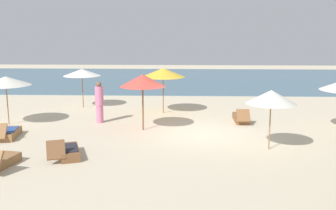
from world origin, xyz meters
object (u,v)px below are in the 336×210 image
at_px(lounger_0, 68,152).
at_px(umbrella_5, 163,73).
at_px(umbrella_3, 143,81).
at_px(person_1, 99,102).
at_px(umbrella_1, 271,97).
at_px(umbrella_4, 6,81).
at_px(lounger_3, 8,133).
at_px(umbrella_2, 82,72).
at_px(lounger_4, 241,118).

bearing_deg(lounger_0, umbrella_5, 68.28).
distance_m(umbrella_3, person_1, 2.64).
relative_size(umbrella_1, lounger_0, 1.18).
distance_m(umbrella_3, umbrella_5, 3.45).
relative_size(umbrella_4, lounger_3, 1.21).
bearing_deg(umbrella_5, person_1, -141.55).
relative_size(umbrella_1, umbrella_5, 0.93).
bearing_deg(person_1, umbrella_3, -30.44).
relative_size(umbrella_2, umbrella_5, 0.92).
distance_m(lounger_0, lounger_3, 3.70).
relative_size(umbrella_2, umbrella_3, 0.89).
distance_m(umbrella_1, umbrella_3, 5.31).
bearing_deg(lounger_4, umbrella_2, 159.42).
relative_size(lounger_3, person_1, 0.95).
xyz_separation_m(umbrella_2, lounger_3, (-1.42, -6.05, -1.70)).
height_order(umbrella_1, lounger_0, umbrella_1).
height_order(lounger_3, person_1, person_1).
bearing_deg(lounger_0, umbrella_3, 59.77).
bearing_deg(umbrella_2, lounger_0, -79.43).
distance_m(umbrella_4, person_1, 4.09).
distance_m(umbrella_1, umbrella_2, 10.97).
bearing_deg(lounger_0, umbrella_4, 131.63).
bearing_deg(lounger_3, lounger_0, -36.69).
distance_m(umbrella_2, lounger_0, 8.57).
distance_m(umbrella_5, lounger_4, 4.42).
bearing_deg(umbrella_1, umbrella_3, 151.50).
height_order(umbrella_1, lounger_3, umbrella_1).
distance_m(umbrella_5, lounger_3, 7.73).
distance_m(lounger_3, person_1, 4.08).
bearing_deg(umbrella_1, umbrella_5, 123.97).
height_order(umbrella_3, umbrella_5, umbrella_3).
bearing_deg(lounger_4, person_1, -176.17).
xyz_separation_m(umbrella_4, lounger_0, (3.88, -4.37, -1.75)).
relative_size(umbrella_1, umbrella_3, 0.90).
bearing_deg(person_1, umbrella_5, 38.45).
xyz_separation_m(lounger_0, lounger_3, (-2.96, 2.21, -0.00)).
xyz_separation_m(umbrella_1, umbrella_2, (-8.32, 7.15, 0.02)).
height_order(umbrella_4, umbrella_5, umbrella_5).
relative_size(umbrella_2, lounger_3, 1.17).
xyz_separation_m(umbrella_1, lounger_0, (-6.78, -1.11, -1.68)).
bearing_deg(lounger_3, umbrella_2, 76.75).
bearing_deg(person_1, umbrella_4, -173.06).
distance_m(umbrella_1, lounger_3, 9.95).
bearing_deg(umbrella_5, lounger_4, -25.81).
relative_size(umbrella_4, person_1, 1.15).
distance_m(umbrella_2, umbrella_4, 4.54).
bearing_deg(lounger_0, lounger_3, 143.31).
xyz_separation_m(umbrella_1, lounger_4, (-0.37, 4.17, -1.69)).
xyz_separation_m(umbrella_1, umbrella_5, (-3.98, 5.91, 0.17)).
xyz_separation_m(umbrella_2, umbrella_3, (3.66, -4.62, 0.19)).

